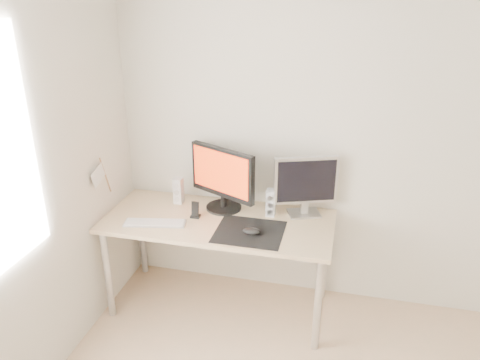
{
  "coord_description": "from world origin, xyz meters",
  "views": [
    {
      "loc": [
        -0.1,
        -1.41,
        2.25
      ],
      "look_at": [
        -0.79,
        1.46,
        1.01
      ],
      "focal_mm": 35.0,
      "sensor_mm": 36.0,
      "label": 1
    }
  ],
  "objects_px": {
    "main_monitor": "(222,177)",
    "phone_dock": "(195,213)",
    "mouse": "(252,231)",
    "speaker_left": "(178,191)",
    "keyboard": "(155,223)",
    "desk": "(219,229)",
    "speaker_right": "(271,203)",
    "second_monitor": "(306,183)"
  },
  "relations": [
    {
      "from": "desk",
      "to": "second_monitor",
      "type": "xyz_separation_m",
      "value": [
        0.57,
        0.22,
        0.32
      ]
    },
    {
      "from": "desk",
      "to": "second_monitor",
      "type": "relative_size",
      "value": 3.67
    },
    {
      "from": "speaker_left",
      "to": "phone_dock",
      "type": "xyz_separation_m",
      "value": [
        0.2,
        -0.2,
        -0.06
      ]
    },
    {
      "from": "desk",
      "to": "speaker_left",
      "type": "distance_m",
      "value": 0.45
    },
    {
      "from": "second_monitor",
      "to": "speaker_right",
      "type": "relative_size",
      "value": 2.21
    },
    {
      "from": "mouse",
      "to": "speaker_right",
      "type": "height_order",
      "value": "speaker_right"
    },
    {
      "from": "speaker_left",
      "to": "phone_dock",
      "type": "bearing_deg",
      "value": -45.17
    },
    {
      "from": "mouse",
      "to": "second_monitor",
      "type": "relative_size",
      "value": 0.28
    },
    {
      "from": "desk",
      "to": "speaker_right",
      "type": "xyz_separation_m",
      "value": [
        0.34,
        0.15,
        0.18
      ]
    },
    {
      "from": "second_monitor",
      "to": "speaker_left",
      "type": "relative_size",
      "value": 2.21
    },
    {
      "from": "speaker_right",
      "to": "phone_dock",
      "type": "bearing_deg",
      "value": -163.41
    },
    {
      "from": "speaker_right",
      "to": "keyboard",
      "type": "distance_m",
      "value": 0.82
    },
    {
      "from": "keyboard",
      "to": "speaker_right",
      "type": "bearing_deg",
      "value": 22.65
    },
    {
      "from": "phone_dock",
      "to": "main_monitor",
      "type": "bearing_deg",
      "value": 48.51
    },
    {
      "from": "desk",
      "to": "speaker_right",
      "type": "relative_size",
      "value": 8.1
    },
    {
      "from": "mouse",
      "to": "main_monitor",
      "type": "height_order",
      "value": "main_monitor"
    },
    {
      "from": "main_monitor",
      "to": "phone_dock",
      "type": "distance_m",
      "value": 0.32
    },
    {
      "from": "mouse",
      "to": "main_monitor",
      "type": "relative_size",
      "value": 0.23
    },
    {
      "from": "keyboard",
      "to": "mouse",
      "type": "bearing_deg",
      "value": 0.89
    },
    {
      "from": "second_monitor",
      "to": "desk",
      "type": "bearing_deg",
      "value": -159.22
    },
    {
      "from": "second_monitor",
      "to": "keyboard",
      "type": "distance_m",
      "value": 1.08
    },
    {
      "from": "main_monitor",
      "to": "phone_dock",
      "type": "xyz_separation_m",
      "value": [
        -0.15,
        -0.17,
        -0.22
      ]
    },
    {
      "from": "keyboard",
      "to": "main_monitor",
      "type": "bearing_deg",
      "value": 40.41
    },
    {
      "from": "desk",
      "to": "speaker_right",
      "type": "height_order",
      "value": "speaker_right"
    },
    {
      "from": "mouse",
      "to": "speaker_left",
      "type": "height_order",
      "value": "speaker_left"
    },
    {
      "from": "mouse",
      "to": "main_monitor",
      "type": "distance_m",
      "value": 0.49
    },
    {
      "from": "keyboard",
      "to": "phone_dock",
      "type": "height_order",
      "value": "phone_dock"
    },
    {
      "from": "main_monitor",
      "to": "phone_dock",
      "type": "bearing_deg",
      "value": -131.49
    },
    {
      "from": "speaker_left",
      "to": "speaker_right",
      "type": "height_order",
      "value": "same"
    },
    {
      "from": "speaker_right",
      "to": "second_monitor",
      "type": "bearing_deg",
      "value": 16.82
    },
    {
      "from": "speaker_right",
      "to": "speaker_left",
      "type": "bearing_deg",
      "value": 176.35
    },
    {
      "from": "speaker_right",
      "to": "desk",
      "type": "bearing_deg",
      "value": -156.69
    },
    {
      "from": "mouse",
      "to": "speaker_left",
      "type": "relative_size",
      "value": 0.61
    },
    {
      "from": "mouse",
      "to": "second_monitor",
      "type": "distance_m",
      "value": 0.53
    },
    {
      "from": "main_monitor",
      "to": "speaker_right",
      "type": "distance_m",
      "value": 0.39
    },
    {
      "from": "desk",
      "to": "second_monitor",
      "type": "height_order",
      "value": "second_monitor"
    },
    {
      "from": "mouse",
      "to": "keyboard",
      "type": "bearing_deg",
      "value": -179.11
    },
    {
      "from": "desk",
      "to": "phone_dock",
      "type": "bearing_deg",
      "value": -178.7
    },
    {
      "from": "mouse",
      "to": "speaker_left",
      "type": "xyz_separation_m",
      "value": [
        -0.63,
        0.35,
        0.07
      ]
    },
    {
      "from": "mouse",
      "to": "second_monitor",
      "type": "height_order",
      "value": "second_monitor"
    },
    {
      "from": "main_monitor",
      "to": "keyboard",
      "type": "height_order",
      "value": "main_monitor"
    },
    {
      "from": "keyboard",
      "to": "desk",
      "type": "bearing_deg",
      "value": 22.08
    }
  ]
}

